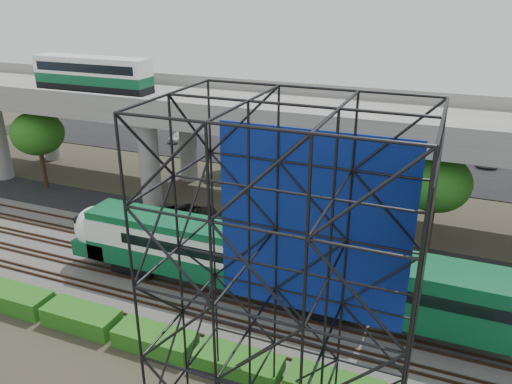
% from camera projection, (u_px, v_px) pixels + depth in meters
% --- Properties ---
extents(ground, '(140.00, 140.00, 0.00)m').
position_uv_depth(ground, '(179.00, 301.00, 31.59)').
color(ground, '#474233').
rests_on(ground, ground).
extents(ballast_bed, '(90.00, 12.00, 0.20)m').
position_uv_depth(ballast_bed, '(194.00, 284.00, 33.27)').
color(ballast_bed, slate).
rests_on(ballast_bed, ground).
extents(service_road, '(90.00, 5.00, 0.08)m').
position_uv_depth(service_road, '(244.00, 231.00, 40.58)').
color(service_road, black).
rests_on(service_road, ground).
extents(parking_lot, '(90.00, 18.00, 0.08)m').
position_uv_depth(parking_lot, '(320.00, 150.00, 60.74)').
color(parking_lot, black).
rests_on(parking_lot, ground).
extents(harbor_water, '(140.00, 40.00, 0.03)m').
position_uv_depth(harbor_water, '(356.00, 112.00, 79.63)').
color(harbor_water, '#42606C').
rests_on(harbor_water, ground).
extents(rail_tracks, '(90.00, 9.52, 0.16)m').
position_uv_depth(rail_tracks, '(194.00, 281.00, 33.20)').
color(rail_tracks, '#472D1E').
rests_on(rail_tracks, ballast_bed).
extents(commuter_train, '(29.30, 3.06, 4.30)m').
position_uv_depth(commuter_train, '(254.00, 260.00, 30.73)').
color(commuter_train, black).
rests_on(commuter_train, rail_tracks).
extents(overpass, '(80.00, 12.00, 12.40)m').
position_uv_depth(overpass, '(255.00, 116.00, 42.65)').
color(overpass, '#9E9B93').
rests_on(overpass, ground).
extents(scaffold_tower, '(9.36, 6.36, 15.00)m').
position_uv_depth(scaffold_tower, '(287.00, 305.00, 18.54)').
color(scaffold_tower, black).
rests_on(scaffold_tower, ground).
extents(hedge_strip, '(34.60, 1.80, 1.20)m').
position_uv_depth(hedge_strip, '(155.00, 339.00, 27.34)').
color(hedge_strip, '#1D5F15').
rests_on(hedge_strip, ground).
extents(trees, '(40.94, 16.94, 7.69)m').
position_uv_depth(trees, '(221.00, 141.00, 44.96)').
color(trees, '#382314').
rests_on(trees, ground).
extents(suv, '(5.23, 3.68, 1.32)m').
position_uv_depth(suv, '(190.00, 213.00, 42.16)').
color(suv, black).
rests_on(suv, service_road).
extents(parked_cars, '(38.77, 9.62, 1.30)m').
position_uv_depth(parked_cars, '(331.00, 147.00, 59.89)').
color(parked_cars, silver).
rests_on(parked_cars, parking_lot).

